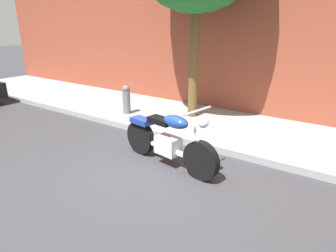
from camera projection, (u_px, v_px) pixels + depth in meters
The scene contains 4 objects.
ground_plane at pixel (151, 170), 5.26m from camera, with size 60.00×60.00×0.00m, color #38383D.
sidewalk at pixel (216, 126), 7.24m from camera, with size 20.41×2.58×0.14m, color #9A9A9A.
motorcycle at pixel (168, 141), 5.31m from camera, with size 2.14×0.75×1.16m.
fire_hydrant at pixel (127, 102), 7.91m from camera, with size 0.20×0.20×0.91m.
Camera 1 is at (2.92, -3.70, 2.47)m, focal length 32.02 mm.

